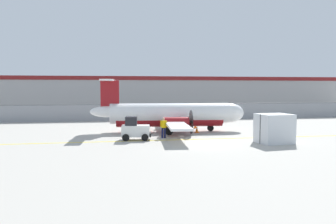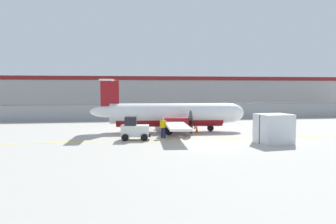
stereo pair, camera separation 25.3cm
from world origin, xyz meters
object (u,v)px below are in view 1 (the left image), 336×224
Objects in this scene: traffic_cone_near_right at (197,129)px; parked_car_0 at (70,111)px; cargo_container at (274,129)px; commuter_airplane at (172,115)px; baggage_tug at (135,129)px; traffic_cone_far_left at (147,127)px; traffic_cone_near_left at (195,125)px; parked_car_3 at (202,109)px; parked_car_1 at (111,108)px; parked_car_2 at (162,110)px; parked_car_4 at (243,108)px; ground_crew_worker at (164,127)px.

parked_car_0 is (-13.76, 18.44, 0.58)m from traffic_cone_near_right.
cargo_container reaches higher than parked_car_0.
baggage_tug is at bearing -127.43° from commuter_airplane.
traffic_cone_near_left is at bearing 8.49° from traffic_cone_far_left.
baggage_tug is at bearing 65.54° from parked_car_3.
traffic_cone_near_right is at bearing 76.12° from parked_car_3.
parked_car_1 is at bearing 46.34° from parked_car_0.
parked_car_2 is at bearing 95.57° from traffic_cone_near_left.
traffic_cone_near_right is at bearing -101.53° from traffic_cone_near_left.
parked_car_1 is at bearing 112.97° from traffic_cone_near_left.
parked_car_4 is (16.92, 17.18, 0.58)m from traffic_cone_far_left.
traffic_cone_near_right is 0.15× the size of parked_car_4.
parked_car_2 and parked_car_3 have the same top height.
traffic_cone_near_left is at bearing 41.76° from commuter_airplane.
commuter_airplane reaches higher than traffic_cone_near_left.
baggage_tug reaches higher than traffic_cone_near_right.
baggage_tug reaches higher than traffic_cone_far_left.
traffic_cone_near_right is 0.15× the size of parked_car_2.
traffic_cone_near_left is 5.11m from traffic_cone_far_left.
traffic_cone_far_left is (-4.40, 2.43, 0.00)m from traffic_cone_near_right.
traffic_cone_near_left is at bearing 88.47° from parked_car_2.
parked_car_4 is at bearing 55.75° from commuter_airplane.
cargo_container reaches higher than traffic_cone_near_right.
parked_car_3 reaches higher than traffic_cone_near_left.
cargo_container is 30.78m from parked_car_0.
cargo_container is (6.46, -7.50, -0.50)m from commuter_airplane.
parked_car_3 is at bearing 8.43° from parked_car_0.
parked_car_3 is 1.00× the size of parked_car_4.
parked_car_2 reaches higher than traffic_cone_far_left.
baggage_tug is 0.56× the size of parked_car_2.
traffic_cone_near_left is (-3.69, 9.65, -0.79)m from cargo_container.
parked_car_1 is at bearing 166.61° from parked_car_4.
ground_crew_worker is at bearing 75.09° from parked_car_2.
baggage_tug is at bearing 155.86° from cargo_container.
parked_car_3 is (9.42, 22.37, -0.06)m from ground_crew_worker.
parked_car_0 is at bearing 133.36° from traffic_cone_near_left.
baggage_tug reaches higher than parked_car_3.
parked_car_2 is (-0.75, 17.57, 0.58)m from traffic_cone_near_right.
commuter_airplane is at bearing 78.18° from parked_car_2.
ground_crew_worker is 0.39× the size of parked_car_0.
ground_crew_worker is 4.49m from traffic_cone_near_right.
cargo_container is (10.27, -3.18, 0.24)m from baggage_tug.
parked_car_4 reaches higher than traffic_cone_far_left.
parked_car_2 is 13.42m from parked_car_4.
traffic_cone_far_left is 0.15× the size of parked_car_3.
commuter_airplane is 16.61m from parked_car_2.
commuter_airplane is 3.72× the size of parked_car_1.
ground_crew_worker and parked_car_4 have the same top height.
traffic_cone_far_left is 0.15× the size of parked_car_1.
traffic_cone_far_left is (-2.28, 1.39, -1.29)m from commuter_airplane.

